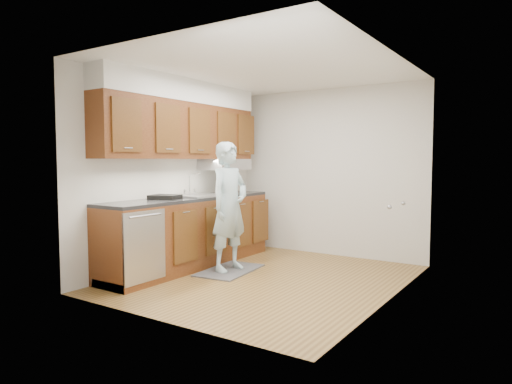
# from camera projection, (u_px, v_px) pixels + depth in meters

# --- Properties ---
(floor) EXTENTS (3.50, 3.50, 0.00)m
(floor) POSITION_uv_depth(u_px,v_px,m) (266.00, 279.00, 5.51)
(floor) COLOR olive
(floor) RESTS_ON ground
(ceiling) EXTENTS (3.50, 3.50, 0.00)m
(ceiling) POSITION_uv_depth(u_px,v_px,m) (267.00, 69.00, 5.34)
(ceiling) COLOR white
(ceiling) RESTS_ON wall_left
(wall_left) EXTENTS (0.02, 3.50, 2.50)m
(wall_left) POSITION_uv_depth(u_px,v_px,m) (174.00, 174.00, 6.25)
(wall_left) COLOR beige
(wall_left) RESTS_ON floor
(wall_right) EXTENTS (0.02, 3.50, 2.50)m
(wall_right) POSITION_uv_depth(u_px,v_px,m) (392.00, 178.00, 4.60)
(wall_right) COLOR beige
(wall_right) RESTS_ON floor
(wall_back) EXTENTS (3.00, 0.02, 2.50)m
(wall_back) POSITION_uv_depth(u_px,v_px,m) (328.00, 172.00, 6.88)
(wall_back) COLOR beige
(wall_back) RESTS_ON floor
(counter) EXTENTS (0.64, 2.80, 1.30)m
(counter) POSITION_uv_depth(u_px,v_px,m) (191.00, 230.00, 6.14)
(counter) COLOR brown
(counter) RESTS_ON floor
(upper_cabinets) EXTENTS (0.47, 2.80, 1.21)m
(upper_cabinets) POSITION_uv_depth(u_px,v_px,m) (185.00, 122.00, 6.15)
(upper_cabinets) COLOR brown
(upper_cabinets) RESTS_ON wall_left
(closet_door) EXTENTS (0.02, 1.22, 2.05)m
(closet_door) POSITION_uv_depth(u_px,v_px,m) (399.00, 198.00, 4.88)
(closet_door) COLOR silver
(closet_door) RESTS_ON wall_right
(floor_mat) EXTENTS (0.65, 1.00, 0.02)m
(floor_mat) POSITION_uv_depth(u_px,v_px,m) (230.00, 270.00, 5.90)
(floor_mat) COLOR #575759
(floor_mat) RESTS_ON floor
(person) EXTENTS (0.50, 0.70, 1.87)m
(person) POSITION_uv_depth(u_px,v_px,m) (229.00, 198.00, 5.83)
(person) COLOR #A5C1C8
(person) RESTS_ON floor_mat
(soap_bottle_a) EXTENTS (0.11, 0.11, 0.28)m
(soap_bottle_a) POSITION_uv_depth(u_px,v_px,m) (219.00, 185.00, 6.58)
(soap_bottle_a) COLOR silver
(soap_bottle_a) RESTS_ON counter
(soap_bottle_b) EXTENTS (0.10, 0.10, 0.19)m
(soap_bottle_b) POSITION_uv_depth(u_px,v_px,m) (232.00, 187.00, 6.70)
(soap_bottle_b) COLOR silver
(soap_bottle_b) RESTS_ON counter
(soap_bottle_c) EXTENTS (0.18, 0.18, 0.16)m
(soap_bottle_c) POSITION_uv_depth(u_px,v_px,m) (228.00, 188.00, 6.71)
(soap_bottle_c) COLOR silver
(soap_bottle_c) RESTS_ON counter
(dish_rack) EXTENTS (0.42, 0.39, 0.06)m
(dish_rack) POSITION_uv_depth(u_px,v_px,m) (165.00, 197.00, 5.76)
(dish_rack) COLOR black
(dish_rack) RESTS_ON counter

